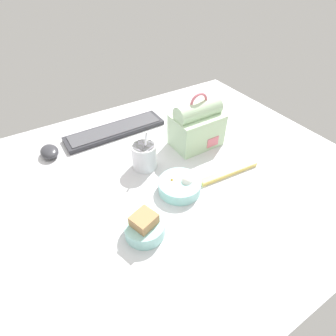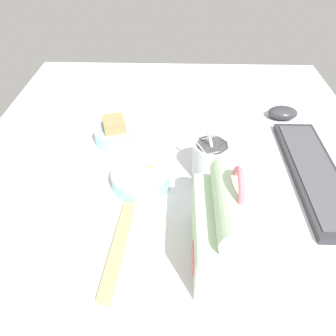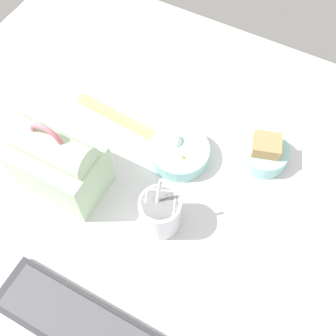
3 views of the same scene
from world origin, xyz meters
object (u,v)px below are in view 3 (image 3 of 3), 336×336
object	(u,v)px
chopstick_case	(117,117)
keyboard	(96,334)
bento_bowl_sandwich	(264,153)
lunch_bag	(58,163)
soup_cup	(160,212)
bento_bowl_snacks	(180,152)

from	to	relation	value
chopstick_case	keyboard	bearing A→B (deg)	117.32
bento_bowl_sandwich	chopstick_case	distance (cm)	36.96
lunch_bag	soup_cup	size ratio (longest dim) A/B	1.39
keyboard	lunch_bag	xyz separation A→B (cm)	(24.13, -24.46, 7.42)
bento_bowl_snacks	lunch_bag	bearing A→B (deg)	42.51
keyboard	bento_bowl_sandwich	distance (cm)	53.03
lunch_bag	chopstick_case	size ratio (longest dim) A/B	0.94
keyboard	chopstick_case	size ratio (longest dim) A/B	1.81
bento_bowl_snacks	soup_cup	bearing A→B (deg)	103.51
chopstick_case	lunch_bag	bearing A→B (deg)	87.92
soup_cup	bento_bowl_sandwich	bearing A→B (deg)	-117.87
lunch_bag	bento_bowl_sandwich	world-z (taller)	lunch_bag
lunch_bag	chopstick_case	distance (cm)	22.17
soup_cup	bento_bowl_sandwich	world-z (taller)	soup_cup
keyboard	soup_cup	xyz separation A→B (cm)	(0.40, -25.99, 3.89)
lunch_bag	bento_bowl_snacks	world-z (taller)	lunch_bag
lunch_bag	bento_bowl_sandwich	bearing A→B (deg)	-144.08
bento_bowl_snacks	chopstick_case	xyz separation A→B (cm)	(18.99, -2.70, -1.35)
keyboard	soup_cup	size ratio (longest dim) A/B	2.68
lunch_bag	bento_bowl_snacks	size ratio (longest dim) A/B	1.57
lunch_bag	bento_bowl_sandwich	distance (cm)	46.22
keyboard	chopstick_case	xyz separation A→B (cm)	(23.37, -45.25, -0.22)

